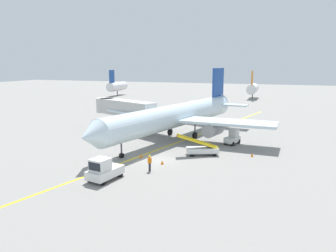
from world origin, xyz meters
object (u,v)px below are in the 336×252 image
(jet_bridge, at_px, (121,108))
(pushback_tug, at_px, (104,170))
(safety_cone_wingtip_left, at_px, (119,138))
(safety_cone_wingtip_right, at_px, (162,162))
(ground_crew_marshaller, at_px, (150,162))
(baggage_tug_near_wing, at_px, (233,137))
(safety_cone_nose_left, at_px, (141,156))
(safety_cone_nose_right, at_px, (95,135))
(safety_cone_tail_area, at_px, (252,155))
(belt_loader_forward_hold, at_px, (201,149))
(airliner, at_px, (177,116))

(jet_bridge, bearing_deg, pushback_tug, -65.99)
(jet_bridge, height_order, safety_cone_wingtip_left, jet_bridge)
(safety_cone_wingtip_right, bearing_deg, ground_crew_marshaller, -99.15)
(safety_cone_wingtip_left, bearing_deg, baggage_tug_near_wing, 10.24)
(safety_cone_nose_left, distance_m, safety_cone_nose_right, 13.97)
(ground_crew_marshaller, bearing_deg, baggage_tug_near_wing, 66.51)
(safety_cone_nose_right, relative_size, safety_cone_tail_area, 1.00)
(jet_bridge, distance_m, belt_loader_forward_hold, 20.69)
(safety_cone_tail_area, bearing_deg, safety_cone_wingtip_left, 172.33)
(belt_loader_forward_hold, height_order, safety_cone_nose_left, belt_loader_forward_hold)
(pushback_tug, bearing_deg, baggage_tug_near_wing, 63.05)
(jet_bridge, relative_size, safety_cone_wingtip_left, 29.26)
(safety_cone_nose_right, height_order, safety_cone_tail_area, same)
(safety_cone_wingtip_right, height_order, safety_cone_tail_area, same)
(pushback_tug, xyz_separation_m, safety_cone_nose_left, (0.18, 8.05, -0.77))
(airliner, xyz_separation_m, jet_bridge, (-11.38, 4.25, 0.12))
(pushback_tug, relative_size, safety_cone_nose_right, 8.81)
(safety_cone_wingtip_right, xyz_separation_m, safety_cone_tail_area, (8.96, 6.39, 0.00))
(belt_loader_forward_hold, relative_size, safety_cone_nose_left, 11.57)
(pushback_tug, distance_m, safety_cone_wingtip_left, 16.81)
(baggage_tug_near_wing, relative_size, safety_cone_nose_left, 6.15)
(pushback_tug, relative_size, safety_cone_wingtip_right, 8.81)
(safety_cone_nose_left, xyz_separation_m, safety_cone_wingtip_right, (3.28, -1.61, 0.00))
(airliner, height_order, belt_loader_forward_hold, airliner)
(airliner, bearing_deg, belt_loader_forward_hold, -53.21)
(safety_cone_wingtip_right, bearing_deg, belt_loader_forward_hold, 58.41)
(safety_cone_wingtip_right, bearing_deg, safety_cone_wingtip_left, 138.51)
(baggage_tug_near_wing, bearing_deg, jet_bridge, 166.11)
(belt_loader_forward_hold, xyz_separation_m, safety_cone_nose_left, (-6.40, -3.47, -0.56))
(pushback_tug, relative_size, ground_crew_marshaller, 2.28)
(safety_cone_wingtip_left, bearing_deg, jet_bridge, 115.14)
(jet_bridge, xyz_separation_m, belt_loader_forward_hold, (16.89, -11.62, -2.77))
(safety_cone_nose_left, distance_m, safety_cone_wingtip_left, 10.06)
(ground_crew_marshaller, bearing_deg, safety_cone_wingtip_right, 80.85)
(belt_loader_forward_hold, height_order, safety_cone_tail_area, belt_loader_forward_hold)
(airliner, height_order, ground_crew_marshaller, airliner)
(jet_bridge, xyz_separation_m, ground_crew_marshaller, (13.36, -19.24, -2.63))
(baggage_tug_near_wing, bearing_deg, safety_cone_tail_area, -60.32)
(safety_cone_tail_area, bearing_deg, jet_bridge, 155.60)
(safety_cone_nose_right, height_order, safety_cone_wingtip_left, same)
(safety_cone_nose_right, bearing_deg, ground_crew_marshaller, -40.62)
(baggage_tug_near_wing, relative_size, safety_cone_tail_area, 6.15)
(safety_cone_wingtip_left, height_order, safety_cone_wingtip_right, same)
(safety_cone_wingtip_left, bearing_deg, safety_cone_tail_area, -7.67)
(ground_crew_marshaller, relative_size, safety_cone_nose_left, 3.86)
(airliner, xyz_separation_m, ground_crew_marshaller, (1.98, -14.99, -2.51))
(safety_cone_nose_left, bearing_deg, jet_bridge, 124.80)
(safety_cone_nose_right, bearing_deg, pushback_tug, -55.20)
(safety_cone_nose_right, xyz_separation_m, safety_cone_wingtip_right, (14.67, -9.69, 0.00))
(pushback_tug, relative_size, belt_loader_forward_hold, 0.76)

